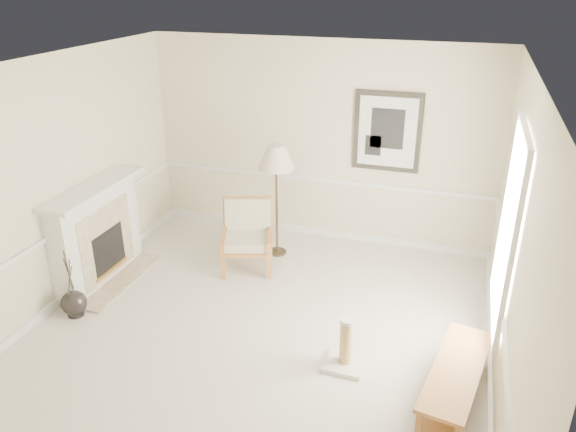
# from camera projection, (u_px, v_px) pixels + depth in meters

# --- Properties ---
(ground) EXTENTS (5.50, 5.50, 0.00)m
(ground) POSITION_uv_depth(u_px,v_px,m) (254.00, 337.00, 6.22)
(ground) COLOR silver
(ground) RESTS_ON ground
(room) EXTENTS (5.04, 5.54, 2.92)m
(room) POSITION_uv_depth(u_px,v_px,m) (265.00, 178.00, 5.49)
(room) COLOR beige
(room) RESTS_ON ground
(fireplace) EXTENTS (0.64, 1.64, 1.31)m
(fireplace) POSITION_uv_depth(u_px,v_px,m) (98.00, 234.00, 7.14)
(fireplace) COLOR white
(fireplace) RESTS_ON ground
(floor_vase) EXTENTS (0.30, 0.30, 0.86)m
(floor_vase) POSITION_uv_depth(u_px,v_px,m) (74.00, 304.00, 6.55)
(floor_vase) COLOR black
(floor_vase) RESTS_ON ground
(armchair) EXTENTS (0.86, 0.90, 0.90)m
(armchair) POSITION_uv_depth(u_px,v_px,m) (247.00, 232.00, 7.56)
(armchair) COLOR olive
(armchair) RESTS_ON ground
(floor_lamp) EXTENTS (0.52, 0.52, 1.60)m
(floor_lamp) POSITION_uv_depth(u_px,v_px,m) (276.00, 160.00, 7.48)
(floor_lamp) COLOR black
(floor_lamp) RESTS_ON ground
(bench) EXTENTS (0.66, 1.46, 0.40)m
(bench) POSITION_uv_depth(u_px,v_px,m) (456.00, 379.00, 5.18)
(bench) COLOR olive
(bench) RESTS_ON ground
(scratching_post) EXTENTS (0.41, 0.41, 0.57)m
(scratching_post) POSITION_uv_depth(u_px,v_px,m) (346.00, 351.00, 5.71)
(scratching_post) COLOR white
(scratching_post) RESTS_ON ground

